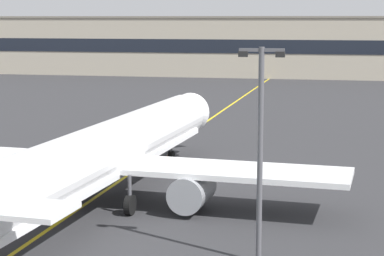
% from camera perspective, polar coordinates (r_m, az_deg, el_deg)
% --- Properties ---
extents(taxiway_centreline, '(5.33, 179.94, 0.01)m').
position_cam_1_polar(taxiway_centreline, '(60.03, -3.53, -2.69)').
color(taxiway_centreline, yellow).
rests_on(taxiway_centreline, ground).
extents(airliner_foreground, '(32.27, 41.53, 11.65)m').
position_cam_1_polar(airliner_foreground, '(45.62, -7.41, -2.19)').
color(airliner_foreground, white).
rests_on(airliner_foreground, ground).
extents(apron_lamp_post, '(2.24, 0.90, 10.85)m').
position_cam_1_polar(apron_lamp_post, '(34.24, 5.65, -1.93)').
color(apron_lamp_post, '#515156').
rests_on(apron_lamp_post, ground).
extents(safety_cone_by_nose_gear, '(0.44, 0.44, 0.55)m').
position_cam_1_polar(safety_cone_by_nose_gear, '(61.02, -1.96, -2.24)').
color(safety_cone_by_nose_gear, orange).
rests_on(safety_cone_by_nose_gear, ground).
extents(terminal_building, '(164.38, 12.40, 12.64)m').
position_cam_1_polar(terminal_building, '(147.02, 6.50, 6.71)').
color(terminal_building, '#B2A893').
rests_on(terminal_building, ground).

